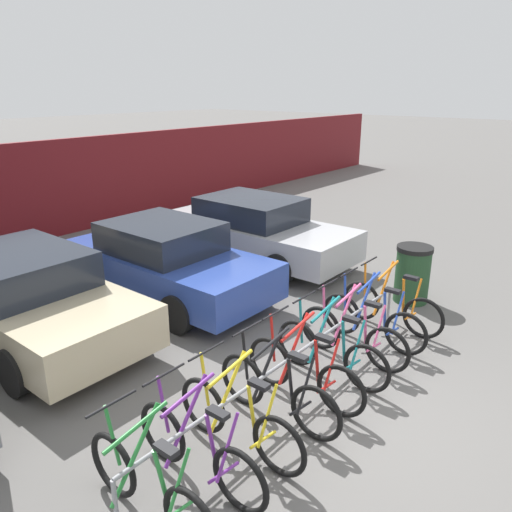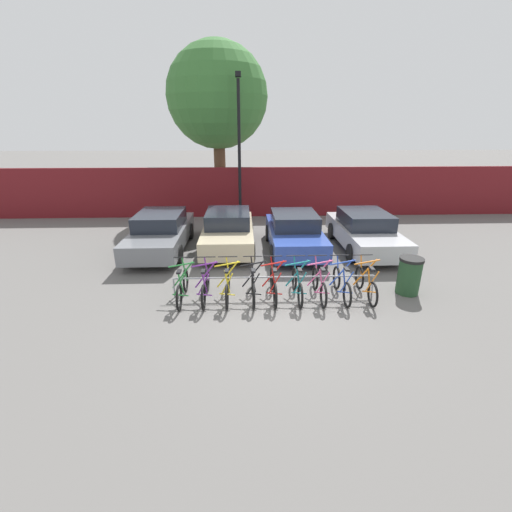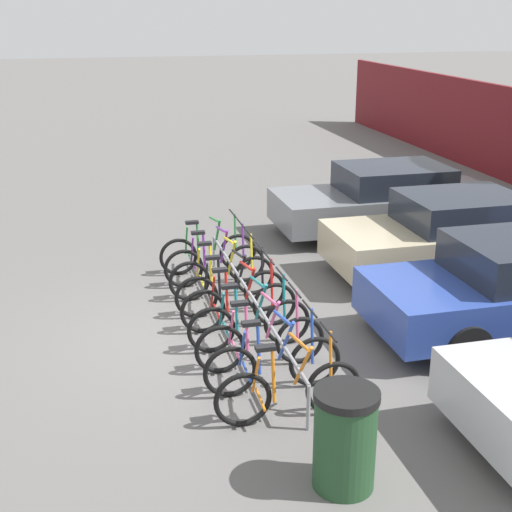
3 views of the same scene
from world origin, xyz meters
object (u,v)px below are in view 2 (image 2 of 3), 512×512
bicycle_yellow (228,286)px  car_beige (228,230)px  bicycle_black (253,286)px  lamp_post (239,144)px  bike_rack (275,279)px  bicycle_red (273,285)px  bicycle_green (182,287)px  tree_behind_hoarding (217,97)px  car_silver (364,231)px  bicycle_teal (297,285)px  car_grey (161,232)px  bicycle_pink (319,285)px  bicycle_purple (205,286)px  bicycle_blue (342,284)px  bicycle_orange (366,284)px  trash_bin (409,275)px  car_blue (294,232)px

bicycle_yellow → car_beige: (-0.13, 4.12, 0.31)m
bicycle_black → lamp_post: size_ratio=0.26×
bike_rack → car_beige: 4.21m
bicycle_red → lamp_post: size_ratio=0.26×
bicycle_green → tree_behind_hoarding: size_ratio=0.21×
car_silver → bicycle_teal: bearing=-128.7°
bicycle_green → car_silver: bearing=28.4°
bicycle_teal → car_grey: car_grey is taller
bicycle_pink → car_grey: size_ratio=0.37×
bicycle_purple → bicycle_teal: 2.43m
bicycle_blue → bicycle_purple: bearing=-177.0°
car_beige → tree_behind_hoarding: size_ratio=0.52×
bicycle_red → bicycle_blue: 1.83m
bicycle_purple → bicycle_pink: size_ratio=1.00×
bicycle_red → bicycle_pink: 1.22m
car_beige → bicycle_red: bearing=-72.0°
car_silver → bicycle_orange: bearing=-107.7°
bicycle_black → tree_behind_hoarding: 12.09m
bike_rack → bicycle_purple: 1.85m
bike_rack → bicycle_purple: (-1.84, -0.15, -0.13)m
bike_rack → bicycle_yellow: size_ratio=3.17×
car_grey → lamp_post: 5.72m
bicycle_purple → bicycle_yellow: (0.58, 0.00, 0.00)m
car_beige → tree_behind_hoarding: bearing=95.6°
lamp_post → tree_behind_hoarding: size_ratio=0.78×
bicycle_orange → bicycle_green: bearing=176.1°
car_silver → trash_bin: size_ratio=4.39×
bike_rack → car_silver: size_ratio=1.20×
bicycle_yellow → car_grey: bearing=124.9°
trash_bin → car_beige: bearing=142.1°
car_grey → car_silver: size_ratio=1.01×
bicycle_yellow → bicycle_teal: size_ratio=1.00×
bicycle_purple → car_beige: car_beige is taller
bike_rack → trash_bin: trash_bin is taller
bicycle_black → lamp_post: (-0.37, 7.97, 3.21)m
bicycle_teal → car_blue: bearing=79.6°
bicycle_purple → lamp_post: lamp_post is taller
bike_rack → bicycle_pink: 1.20m
car_silver → bicycle_purple: bearing=-145.1°
bike_rack → bicycle_black: bearing=-165.6°
bicycle_teal → lamp_post: size_ratio=0.26×
bicycle_yellow → lamp_post: 8.60m
bicycle_yellow → bicycle_teal: bearing=1.9°
bicycle_black → trash_bin: size_ratio=1.66×
car_silver → tree_behind_hoarding: tree_behind_hoarding is taller
car_beige → lamp_post: lamp_post is taller
bike_rack → bicycle_black: size_ratio=3.17×
bike_rack → bicycle_black: (-0.58, -0.15, -0.13)m
bicycle_yellow → car_blue: bearing=60.4°
bicycle_green → bicycle_teal: (3.03, 0.00, 0.00)m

